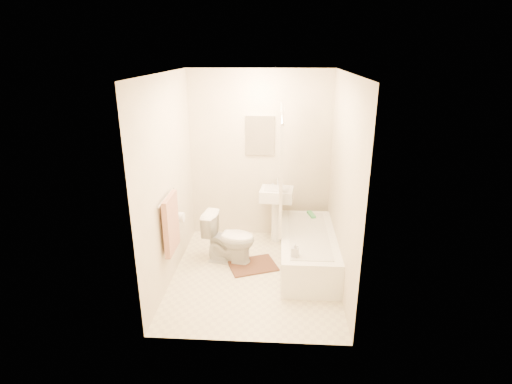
# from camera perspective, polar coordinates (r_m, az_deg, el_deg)

# --- Properties ---
(floor) EXTENTS (2.40, 2.40, 0.00)m
(floor) POSITION_cam_1_polar(r_m,az_deg,el_deg) (5.05, -0.17, -11.72)
(floor) COLOR beige
(floor) RESTS_ON ground
(ceiling) EXTENTS (2.40, 2.40, 0.00)m
(ceiling) POSITION_cam_1_polar(r_m,az_deg,el_deg) (4.31, -0.21, 16.62)
(ceiling) COLOR white
(ceiling) RESTS_ON ground
(wall_back) EXTENTS (2.00, 0.02, 2.40)m
(wall_back) POSITION_cam_1_polar(r_m,az_deg,el_deg) (5.69, 0.58, 5.13)
(wall_back) COLOR beige
(wall_back) RESTS_ON ground
(wall_left) EXTENTS (0.02, 2.40, 2.40)m
(wall_left) POSITION_cam_1_polar(r_m,az_deg,el_deg) (4.70, -12.44, 1.51)
(wall_left) COLOR beige
(wall_left) RESTS_ON ground
(wall_right) EXTENTS (0.02, 2.40, 2.40)m
(wall_right) POSITION_cam_1_polar(r_m,az_deg,el_deg) (4.59, 12.38, 1.04)
(wall_right) COLOR beige
(wall_right) RESTS_ON ground
(mirror) EXTENTS (0.40, 0.03, 0.55)m
(mirror) POSITION_cam_1_polar(r_m,az_deg,el_deg) (5.60, 0.58, 8.05)
(mirror) COLOR white
(mirror) RESTS_ON wall_back
(curtain_rod) EXTENTS (0.03, 1.70, 0.03)m
(curtain_rod) POSITION_cam_1_polar(r_m,az_deg,el_deg) (4.44, 3.83, 11.49)
(curtain_rod) COLOR silver
(curtain_rod) RESTS_ON wall_back
(shower_curtain) EXTENTS (0.04, 0.80, 1.55)m
(shower_curtain) POSITION_cam_1_polar(r_m,az_deg,el_deg) (5.00, 3.61, 3.27)
(shower_curtain) COLOR silver
(shower_curtain) RESTS_ON curtain_rod
(towel_bar) EXTENTS (0.02, 0.60, 0.02)m
(towel_bar) POSITION_cam_1_polar(r_m,az_deg,el_deg) (4.50, -12.69, -0.70)
(towel_bar) COLOR silver
(towel_bar) RESTS_ON wall_left
(towel) EXTENTS (0.06, 0.45, 0.66)m
(towel) POSITION_cam_1_polar(r_m,az_deg,el_deg) (4.61, -12.03, -4.44)
(towel) COLOR #CC7266
(towel) RESTS_ON towel_bar
(toilet_paper) EXTENTS (0.11, 0.12, 0.12)m
(toilet_paper) POSITION_cam_1_polar(r_m,az_deg,el_deg) (4.97, -10.88, -3.55)
(toilet_paper) COLOR white
(toilet_paper) RESTS_ON wall_left
(toilet) EXTENTS (0.72, 0.48, 0.66)m
(toilet) POSITION_cam_1_polar(r_m,az_deg,el_deg) (5.20, -3.82, -6.61)
(toilet) COLOR white
(toilet) RESTS_ON floor
(sink) EXTENTS (0.48, 0.40, 0.88)m
(sink) POSITION_cam_1_polar(r_m,az_deg,el_deg) (5.69, 2.94, -2.99)
(sink) COLOR white
(sink) RESTS_ON floor
(bathtub) EXTENTS (0.68, 1.56, 0.44)m
(bathtub) POSITION_cam_1_polar(r_m,az_deg,el_deg) (5.19, 7.39, -8.20)
(bathtub) COLOR white
(bathtub) RESTS_ON floor
(bath_mat) EXTENTS (0.70, 0.62, 0.02)m
(bath_mat) POSITION_cam_1_polar(r_m,az_deg,el_deg) (5.22, -0.49, -10.44)
(bath_mat) COLOR #4F2A1D
(bath_mat) RESTS_ON floor
(soap_bottle) EXTENTS (0.09, 0.09, 0.17)m
(soap_bottle) POSITION_cam_1_polar(r_m,az_deg,el_deg) (4.52, 5.60, -8.24)
(soap_bottle) COLOR white
(soap_bottle) RESTS_ON bathtub
(scrub_brush) EXTENTS (0.12, 0.22, 0.04)m
(scrub_brush) POSITION_cam_1_polar(r_m,az_deg,el_deg) (5.62, 7.90, -3.24)
(scrub_brush) COLOR #44AE5D
(scrub_brush) RESTS_ON bathtub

